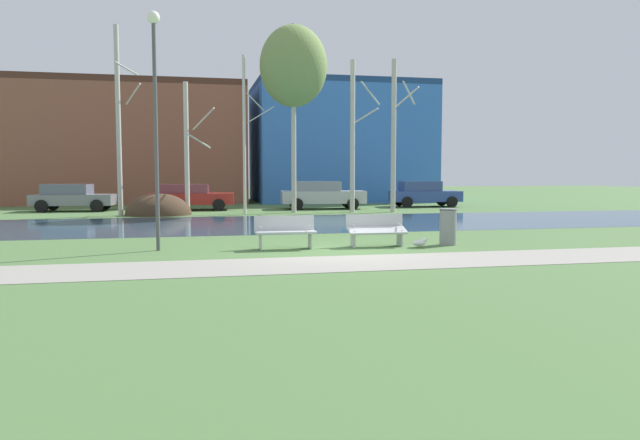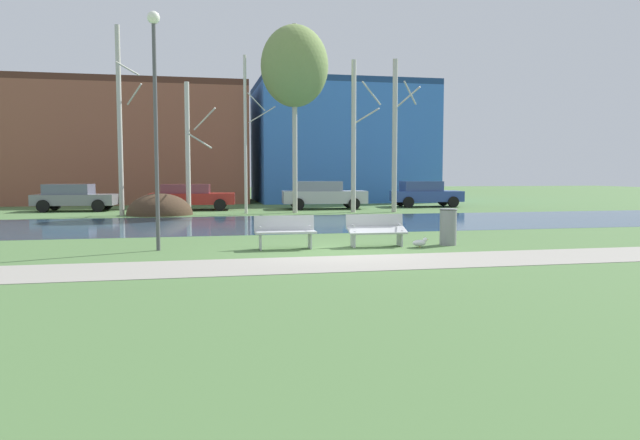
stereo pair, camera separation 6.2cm
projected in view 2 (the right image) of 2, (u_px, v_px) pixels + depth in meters
ground_plane at (282, 221)px, 24.67m from camera, size 120.00×120.00×0.00m
paved_path_strip at (360, 263)px, 13.08m from camera, size 60.00×2.28×0.01m
river_band at (286, 223)px, 23.46m from camera, size 80.00×8.51×0.01m
soil_mound at (160, 215)px, 28.26m from camera, size 3.11×2.86×2.07m
bench_left at (285, 231)px, 15.49m from camera, size 1.61×0.61×0.87m
bench_right at (376, 229)px, 16.01m from camera, size 1.61×0.60×0.87m
trash_bin at (448, 226)px, 16.33m from camera, size 0.49×0.49×1.01m
seagull at (420, 243)px, 15.82m from camera, size 0.45×0.17×0.26m
streetlamp at (155, 95)px, 14.90m from camera, size 0.32×0.32×6.03m
birch_far_left at (120, 120)px, 27.50m from camera, size 1.18×1.99×8.81m
birch_left at (189, 147)px, 28.77m from camera, size 1.50×2.53×6.40m
birch_center_left at (246, 134)px, 28.89m from camera, size 1.55×2.45×7.71m
birch_center at (295, 67)px, 29.25m from camera, size 3.35×3.35×9.35m
birch_center_right at (354, 135)px, 29.86m from camera, size 1.53×2.71×7.67m
birch_right at (395, 134)px, 30.01m from camera, size 1.46×2.40×7.73m
parked_van_nearest_grey at (74, 197)px, 31.05m from camera, size 4.24×2.37×1.42m
parked_sedan_second_red at (191, 196)px, 31.87m from camera, size 4.60×2.36×1.40m
parked_hatch_third_silver at (322, 194)px, 32.95m from camera, size 4.78×2.35×1.54m
parked_wagon_fourth_blue at (425, 193)px, 35.06m from camera, size 4.21×2.29×1.52m
building_brick_low at (117, 144)px, 40.10m from camera, size 17.24×8.34×7.97m
building_blue_store at (340, 143)px, 42.57m from camera, size 12.07×8.74×8.29m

